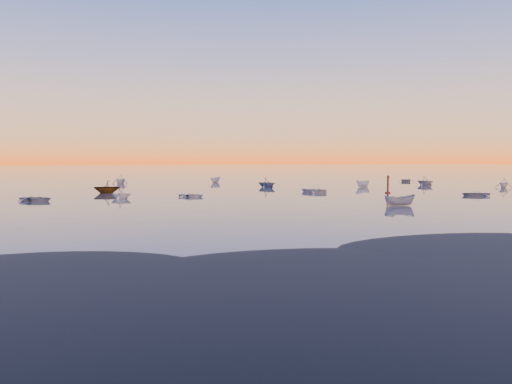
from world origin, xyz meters
name	(u,v)px	position (x,y,z in m)	size (l,w,h in m)	color
ground	(193,179)	(0.00, 100.00, 0.00)	(600.00, 600.00, 0.00)	#635A52
mud_lobes	(380,253)	(0.00, -1.00, 0.01)	(140.00, 6.00, 0.07)	black
moored_fleet	(223,191)	(0.00, 53.00, 0.00)	(124.00, 58.00, 1.20)	silver
boat_near_left	(36,201)	(-25.76, 39.87, 0.00)	(4.25, 1.77, 1.06)	gray
boat_near_center	(400,206)	(15.19, 24.00, 0.00)	(3.62, 1.53, 1.25)	gray
channel_marker	(388,186)	(23.74, 42.88, 1.17)	(0.83, 0.83, 2.96)	#47130F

